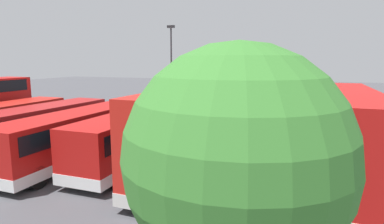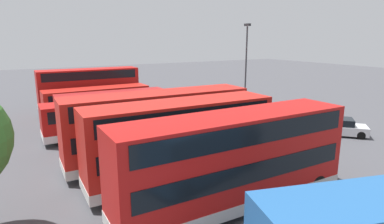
{
  "view_description": "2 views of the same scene",
  "coord_description": "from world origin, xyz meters",
  "px_view_note": "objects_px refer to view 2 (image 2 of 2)",
  "views": [
    {
      "loc": [
        -10.8,
        27.04,
        5.96
      ],
      "look_at": [
        -1.83,
        1.65,
        1.57
      ],
      "focal_mm": 29.75,
      "sensor_mm": 36.0,
      "label": 1
    },
    {
      "loc": [
        -23.85,
        19.54,
        7.88
      ],
      "look_at": [
        0.5,
        5.17,
        1.38
      ],
      "focal_mm": 30.22,
      "sensor_mm": 36.0,
      "label": 2
    }
  ],
  "objects_px": {
    "bus_single_deck_fifth": "(118,115)",
    "bus_single_deck_sixth": "(113,106)",
    "bus_single_deck_fourth": "(140,123)",
    "bus_double_decker_far_end": "(90,88)",
    "bus_double_decker_third": "(159,125)",
    "bus_single_deck_seventh": "(98,101)",
    "bus_double_decker_second": "(181,139)",
    "lamp_post_tall": "(246,64)",
    "car_hatchback_silver": "(261,127)",
    "waste_bin_yellow": "(308,140)",
    "bus_double_decker_near_end": "(235,159)",
    "car_small_green": "(336,127)"
  },
  "relations": [
    {
      "from": "bus_single_deck_fourth",
      "to": "bus_double_decker_far_end",
      "type": "height_order",
      "value": "bus_double_decker_far_end"
    },
    {
      "from": "car_hatchback_silver",
      "to": "bus_double_decker_far_end",
      "type": "bearing_deg",
      "value": 29.05
    },
    {
      "from": "car_small_green",
      "to": "bus_double_decker_third",
      "type": "bearing_deg",
      "value": 81.9
    },
    {
      "from": "bus_single_deck_fifth",
      "to": "car_hatchback_silver",
      "type": "height_order",
      "value": "bus_single_deck_fifth"
    },
    {
      "from": "car_small_green",
      "to": "waste_bin_yellow",
      "type": "bearing_deg",
      "value": 99.99
    },
    {
      "from": "bus_double_decker_second",
      "to": "bus_single_deck_fourth",
      "type": "height_order",
      "value": "bus_double_decker_second"
    },
    {
      "from": "bus_double_decker_second",
      "to": "bus_single_deck_fourth",
      "type": "bearing_deg",
      "value": -3.34
    },
    {
      "from": "bus_double_decker_far_end",
      "to": "lamp_post_tall",
      "type": "relative_size",
      "value": 1.16
    },
    {
      "from": "bus_double_decker_second",
      "to": "bus_double_decker_third",
      "type": "height_order",
      "value": "same"
    },
    {
      "from": "lamp_post_tall",
      "to": "waste_bin_yellow",
      "type": "height_order",
      "value": "lamp_post_tall"
    },
    {
      "from": "bus_double_decker_third",
      "to": "bus_double_decker_far_end",
      "type": "relative_size",
      "value": 1.12
    },
    {
      "from": "bus_single_deck_sixth",
      "to": "car_small_green",
      "type": "relative_size",
      "value": 2.25
    },
    {
      "from": "bus_single_deck_fifth",
      "to": "waste_bin_yellow",
      "type": "bearing_deg",
      "value": -132.43
    },
    {
      "from": "bus_double_decker_near_end",
      "to": "bus_double_decker_far_end",
      "type": "relative_size",
      "value": 1.09
    },
    {
      "from": "bus_single_deck_seventh",
      "to": "bus_single_deck_fifth",
      "type": "bearing_deg",
      "value": 178.39
    },
    {
      "from": "bus_single_deck_sixth",
      "to": "car_hatchback_silver",
      "type": "distance_m",
      "value": 13.75
    },
    {
      "from": "car_hatchback_silver",
      "to": "bus_single_deck_fifth",
      "type": "bearing_deg",
      "value": 57.23
    },
    {
      "from": "bus_single_deck_seventh",
      "to": "car_hatchback_silver",
      "type": "distance_m",
      "value": 16.77
    },
    {
      "from": "bus_single_deck_fifth",
      "to": "car_hatchback_silver",
      "type": "relative_size",
      "value": 2.88
    },
    {
      "from": "bus_double_decker_third",
      "to": "bus_single_deck_fifth",
      "type": "relative_size",
      "value": 1.02
    },
    {
      "from": "bus_double_decker_second",
      "to": "bus_single_deck_fifth",
      "type": "distance_m",
      "value": 10.71
    },
    {
      "from": "bus_single_deck_seventh",
      "to": "bus_double_decker_third",
      "type": "bearing_deg",
      "value": -179.26
    },
    {
      "from": "bus_double_decker_third",
      "to": "bus_single_deck_seventh",
      "type": "distance_m",
      "value": 14.53
    },
    {
      "from": "bus_single_deck_fourth",
      "to": "lamp_post_tall",
      "type": "distance_m",
      "value": 13.59
    },
    {
      "from": "bus_double_decker_second",
      "to": "car_small_green",
      "type": "height_order",
      "value": "bus_double_decker_second"
    },
    {
      "from": "bus_double_decker_third",
      "to": "waste_bin_yellow",
      "type": "bearing_deg",
      "value": -105.06
    },
    {
      "from": "bus_single_deck_seventh",
      "to": "car_hatchback_silver",
      "type": "relative_size",
      "value": 2.54
    },
    {
      "from": "bus_double_decker_second",
      "to": "lamp_post_tall",
      "type": "bearing_deg",
      "value": -51.63
    },
    {
      "from": "bus_double_decker_far_end",
      "to": "car_hatchback_silver",
      "type": "height_order",
      "value": "bus_double_decker_far_end"
    },
    {
      "from": "bus_double_decker_near_end",
      "to": "bus_double_decker_second",
      "type": "bearing_deg",
      "value": 9.71
    },
    {
      "from": "car_hatchback_silver",
      "to": "bus_double_decker_second",
      "type": "bearing_deg",
      "value": 113.45
    },
    {
      "from": "bus_single_deck_sixth",
      "to": "waste_bin_yellow",
      "type": "distance_m",
      "value": 17.48
    },
    {
      "from": "bus_single_deck_fourth",
      "to": "bus_double_decker_far_end",
      "type": "relative_size",
      "value": 0.97
    },
    {
      "from": "bus_double_decker_second",
      "to": "car_small_green",
      "type": "distance_m",
      "value": 15.47
    },
    {
      "from": "bus_single_deck_fifth",
      "to": "car_hatchback_silver",
      "type": "bearing_deg",
      "value": -122.77
    },
    {
      "from": "waste_bin_yellow",
      "to": "bus_double_decker_far_end",
      "type": "bearing_deg",
      "value": 27.16
    },
    {
      "from": "bus_single_deck_fifth",
      "to": "bus_single_deck_sixth",
      "type": "bearing_deg",
      "value": -11.38
    },
    {
      "from": "bus_double_decker_far_end",
      "to": "lamp_post_tall",
      "type": "bearing_deg",
      "value": -130.88
    },
    {
      "from": "bus_single_deck_fourth",
      "to": "car_hatchback_silver",
      "type": "relative_size",
      "value": 2.55
    },
    {
      "from": "bus_double_decker_third",
      "to": "bus_single_deck_seventh",
      "type": "height_order",
      "value": "bus_double_decker_third"
    },
    {
      "from": "bus_single_deck_fourth",
      "to": "bus_single_deck_fifth",
      "type": "distance_m",
      "value": 3.44
    },
    {
      "from": "bus_single_deck_fifth",
      "to": "bus_double_decker_far_end",
      "type": "relative_size",
      "value": 1.1
    },
    {
      "from": "bus_single_deck_fourth",
      "to": "bus_single_deck_seventh",
      "type": "bearing_deg",
      "value": 2.14
    },
    {
      "from": "bus_single_deck_fourth",
      "to": "bus_single_deck_sixth",
      "type": "relative_size",
      "value": 1.02
    },
    {
      "from": "bus_single_deck_sixth",
      "to": "waste_bin_yellow",
      "type": "relative_size",
      "value": 10.85
    },
    {
      "from": "bus_single_deck_fourth",
      "to": "bus_double_decker_far_end",
      "type": "distance_m",
      "value": 14.35
    },
    {
      "from": "car_hatchback_silver",
      "to": "car_small_green",
      "type": "height_order",
      "value": "same"
    },
    {
      "from": "bus_single_deck_fourth",
      "to": "lamp_post_tall",
      "type": "bearing_deg",
      "value": -76.28
    },
    {
      "from": "bus_single_deck_sixth",
      "to": "waste_bin_yellow",
      "type": "xyz_separation_m",
      "value": [
        -13.97,
        -10.44,
        -1.14
      ]
    },
    {
      "from": "bus_double_decker_second",
      "to": "waste_bin_yellow",
      "type": "relative_size",
      "value": 11.32
    }
  ]
}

